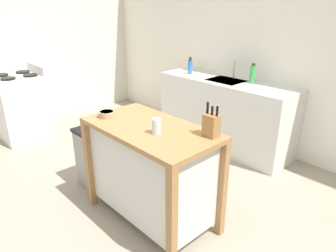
{
  "coord_description": "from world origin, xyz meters",
  "views": [
    {
      "loc": [
        1.95,
        -1.31,
        1.81
      ],
      "look_at": [
        0.19,
        0.35,
        0.83
      ],
      "focal_mm": 32.99,
      "sensor_mm": 36.0,
      "label": 1
    }
  ],
  "objects": [
    {
      "name": "ground_plane",
      "position": [
        0.0,
        0.0,
        0.0
      ],
      "size": [
        6.9,
        6.9,
        0.0
      ],
      "primitive_type": "plane",
      "color": "gray",
      "rests_on": "ground"
    },
    {
      "name": "wall_back",
      "position": [
        0.0,
        2.22,
        1.3
      ],
      "size": [
        5.9,
        0.1,
        2.6
      ],
      "primitive_type": "cube",
      "color": "silver",
      "rests_on": "ground"
    },
    {
      "name": "wall_left",
      "position": [
        -2.95,
        0.81,
        1.3
      ],
      "size": [
        0.1,
        2.82,
        2.6
      ],
      "primitive_type": "cube",
      "color": "silver",
      "rests_on": "ground"
    },
    {
      "name": "kitchen_island",
      "position": [
        0.19,
        0.15,
        0.5
      ],
      "size": [
        1.15,
        0.62,
        0.88
      ],
      "color": "#9E7042",
      "rests_on": "ground"
    },
    {
      "name": "knife_block",
      "position": [
        0.65,
        0.36,
        0.97
      ],
      "size": [
        0.11,
        0.09,
        0.25
      ],
      "color": "#9E7042",
      "rests_on": "kitchen_island"
    },
    {
      "name": "bowl_ceramic_small",
      "position": [
        -0.24,
        0.03,
        0.91
      ],
      "size": [
        0.14,
        0.14,
        0.05
      ],
      "color": "tan",
      "rests_on": "kitchen_island"
    },
    {
      "name": "drinking_cup",
      "position": [
        0.33,
        0.1,
        0.94
      ],
      "size": [
        0.07,
        0.07,
        0.12
      ],
      "color": "silver",
      "rests_on": "kitchen_island"
    },
    {
      "name": "trash_bin",
      "position": [
        -0.62,
        0.08,
        0.32
      ],
      "size": [
        0.36,
        0.28,
        0.63
      ],
      "color": "gray",
      "rests_on": "ground"
    },
    {
      "name": "sink_counter",
      "position": [
        -0.33,
        1.87,
        0.45
      ],
      "size": [
        1.84,
        0.6,
        0.89
      ],
      "color": "silver",
      "rests_on": "ground"
    },
    {
      "name": "sink_faucet",
      "position": [
        -0.33,
        2.01,
        1.0
      ],
      "size": [
        0.02,
        0.02,
        0.22
      ],
      "color": "#B7BCC1",
      "rests_on": "sink_counter"
    },
    {
      "name": "bottle_dish_soap",
      "position": [
        -1.03,
        1.95,
        0.98
      ],
      "size": [
        0.06,
        0.06,
        0.2
      ],
      "color": "yellow",
      "rests_on": "sink_counter"
    },
    {
      "name": "bottle_spray_cleaner",
      "position": [
        -0.9,
        1.8,
        0.99
      ],
      "size": [
        0.06,
        0.06,
        0.2
      ],
      "color": "blue",
      "rests_on": "sink_counter"
    },
    {
      "name": "bottle_hand_soap",
      "position": [
        -0.02,
        1.96,
        1.0
      ],
      "size": [
        0.07,
        0.07,
        0.24
      ],
      "color": "green",
      "rests_on": "sink_counter"
    },
    {
      "name": "stove",
      "position": [
        -2.4,
        0.01,
        0.45
      ],
      "size": [
        0.6,
        0.6,
        1.01
      ],
      "color": "white",
      "rests_on": "ground"
    }
  ]
}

